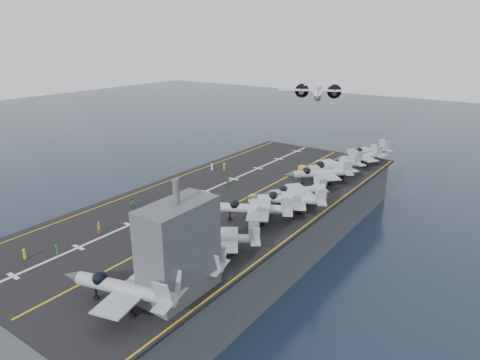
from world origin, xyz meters
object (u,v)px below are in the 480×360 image
Objects in this scene: tow_cart_a at (166,234)px; transport_plane at (318,95)px; island_superstructure at (179,239)px; fighter_jet_0 at (125,287)px.

tow_cart_a is 0.07× the size of transport_plane.
fighter_jet_0 is at bearing -118.37° from island_superstructure.
island_superstructure is at bearing 61.63° from fighter_jet_0.
transport_plane reaches higher than fighter_jet_0.
island_superstructure reaches higher than fighter_jet_0.
tow_cart_a is (-12.56, 10.08, -6.96)m from island_superstructure.
island_superstructure is 7.63× the size of tow_cart_a.
island_superstructure is 96.93m from transport_plane.
fighter_jet_0 is (-3.18, -5.89, -4.76)m from island_superstructure.
island_superstructure is 0.84× the size of fighter_jet_0.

